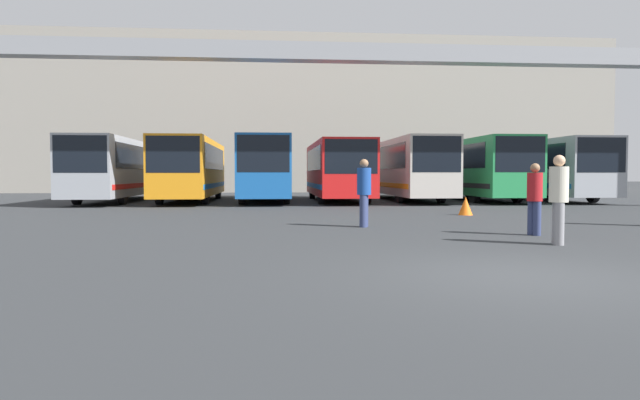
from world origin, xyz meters
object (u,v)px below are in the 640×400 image
object	(u,v)px
bus_slot_5	(472,166)
pedestrian_mid_right	(559,197)
bus_slot_2	(265,166)
bus_slot_4	(404,166)
bus_slot_3	(337,168)
bus_slot_6	(542,167)
bus_slot_0	(119,167)
pedestrian_near_right	(535,197)
pedestrian_far_center	(364,191)
bus_slot_1	(192,167)
traffic_cone	(466,206)

from	to	relation	value
bus_slot_5	pedestrian_mid_right	distance (m)	20.75
bus_slot_2	bus_slot_4	distance (m)	7.70
bus_slot_5	bus_slot_4	bearing A→B (deg)	-179.89
bus_slot_3	bus_slot_6	bearing A→B (deg)	1.87
bus_slot_0	bus_slot_3	world-z (taller)	bus_slot_0
bus_slot_0	pedestrian_near_right	size ratio (longest dim) A/B	7.37
bus_slot_3	pedestrian_near_right	size ratio (longest dim) A/B	6.34
bus_slot_6	pedestrian_far_center	distance (m)	19.82
bus_slot_4	pedestrian_near_right	world-z (taller)	bus_slot_4
pedestrian_near_right	pedestrian_mid_right	distance (m)	1.79
bus_slot_1	pedestrian_mid_right	distance (m)	22.02
bus_slot_1	bus_slot_3	size ratio (longest dim) A/B	1.10
bus_slot_6	bus_slot_0	bearing A→B (deg)	178.77
bus_slot_6	pedestrian_far_center	bearing A→B (deg)	-129.36
traffic_cone	bus_slot_1	bearing A→B (deg)	134.08
bus_slot_0	pedestrian_near_right	distance (m)	23.07
bus_slot_3	traffic_cone	bearing A→B (deg)	-73.19
pedestrian_near_right	pedestrian_mid_right	bearing A→B (deg)	-34.97
bus_slot_3	bus_slot_4	world-z (taller)	bus_slot_4
bus_slot_1	pedestrian_far_center	distance (m)	16.85
pedestrian_near_right	pedestrian_far_center	bearing A→B (deg)	-147.77
bus_slot_6	pedestrian_far_center	xyz separation A→B (m)	(-12.56, -15.31, -0.88)
bus_slot_5	bus_slot_6	bearing A→B (deg)	-7.80
bus_slot_1	bus_slot_2	distance (m)	3.84
bus_slot_0	pedestrian_near_right	xyz separation A→B (m)	(14.12, -18.22, -0.94)
bus_slot_6	pedestrian_far_center	world-z (taller)	bus_slot_6
bus_slot_2	bus_slot_4	bearing A→B (deg)	3.13
bus_slot_6	pedestrian_near_right	size ratio (longest dim) A/B	6.79
bus_slot_3	bus_slot_6	world-z (taller)	bus_slot_6
bus_slot_0	bus_slot_2	bearing A→B (deg)	-2.95
bus_slot_1	bus_slot_6	world-z (taller)	bus_slot_6
pedestrian_far_center	bus_slot_0	bearing A→B (deg)	55.23
bus_slot_5	traffic_cone	xyz separation A→B (m)	(-4.43, -11.67, -1.55)
bus_slot_0	bus_slot_2	distance (m)	7.69
bus_slot_3	pedestrian_far_center	size ratio (longest dim) A/B	5.81
bus_slot_3	pedestrian_near_right	distance (m)	17.57
bus_slot_0	traffic_cone	bearing A→B (deg)	-38.22
bus_slot_0	bus_slot_1	size ratio (longest dim) A/B	1.06
bus_slot_3	bus_slot_5	xyz separation A→B (m)	(7.68, 0.90, 0.10)
bus_slot_3	traffic_cone	world-z (taller)	bus_slot_3
pedestrian_near_right	traffic_cone	world-z (taller)	pedestrian_near_right
bus_slot_2	traffic_cone	size ratio (longest dim) A/B	18.41
bus_slot_6	traffic_cone	bearing A→B (deg)	-126.59
bus_slot_0	bus_slot_5	world-z (taller)	bus_slot_5
pedestrian_mid_right	bus_slot_6	bearing A→B (deg)	169.05
bus_slot_1	pedestrian_far_center	world-z (taller)	bus_slot_1
bus_slot_3	pedestrian_near_right	xyz separation A→B (m)	(2.59, -17.35, -0.88)
pedestrian_far_center	bus_slot_2	bearing A→B (deg)	31.98
bus_slot_5	pedestrian_far_center	distance (m)	18.10
bus_slot_4	traffic_cone	bearing A→B (deg)	-92.89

